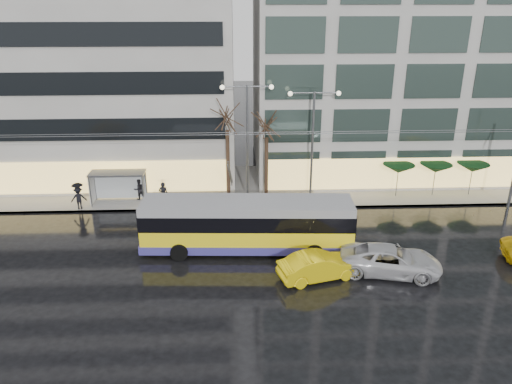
{
  "coord_description": "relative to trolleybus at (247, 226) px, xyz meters",
  "views": [
    {
      "loc": [
        1.1,
        -25.89,
        15.32
      ],
      "look_at": [
        2.42,
        5.0,
        3.04
      ],
      "focal_mm": 35.0,
      "sensor_mm": 36.0,
      "label": 1
    }
  ],
  "objects": [
    {
      "name": "bus_shelter",
      "position": [
        -10.14,
        8.12,
        0.3
      ],
      "size": [
        4.2,
        1.6,
        2.51
      ],
      "color": "#595B60",
      "rests_on": "sidewalk"
    },
    {
      "name": "trolleybus",
      "position": [
        0.0,
        0.0,
        0.0
      ],
      "size": [
        13.39,
        5.47,
        6.15
      ],
      "color": "yellow",
      "rests_on": "ground"
    },
    {
      "name": "parasol_a",
      "position": [
        12.24,
        8.43,
        0.78
      ],
      "size": [
        2.5,
        2.5,
        2.65
      ],
      "color": "#595B60",
      "rests_on": "sidewalk"
    },
    {
      "name": "taxi_b",
      "position": [
        4.04,
        -3.6,
        -0.88
      ],
      "size": [
        5.04,
        2.9,
        1.57
      ],
      "primitive_type": "imported",
      "rotation": [
        0.0,
        0.0,
        1.85
      ],
      "color": "yellow",
      "rests_on": "ground"
    },
    {
      "name": "street_lamp_near",
      "position": [
        0.24,
        8.23,
        4.33
      ],
      "size": [
        3.96,
        0.36,
        9.03
      ],
      "color": "#595B60",
      "rests_on": "sidewalk"
    },
    {
      "name": "tree_a",
      "position": [
        -1.26,
        8.43,
        5.42
      ],
      "size": [
        3.2,
        3.2,
        8.4
      ],
      "color": "black",
      "rests_on": "sidewalk"
    },
    {
      "name": "tree_b",
      "position": [
        1.74,
        8.63,
        4.73
      ],
      "size": [
        3.2,
        3.2,
        7.7
      ],
      "color": "black",
      "rests_on": "sidewalk"
    },
    {
      "name": "building_right",
      "position": [
        17.24,
        16.43,
        10.99
      ],
      "size": [
        32.0,
        14.0,
        25.0
      ],
      "primitive_type": "cube",
      "color": "#9C9A95",
      "rests_on": "sidewalk"
    },
    {
      "name": "pedestrian_b",
      "position": [
        -8.35,
        8.58,
        -0.68
      ],
      "size": [
        1.02,
        0.95,
        1.67
      ],
      "color": "black",
      "rests_on": "sidewalk"
    },
    {
      "name": "pedestrian_a",
      "position": [
        -6.22,
        7.1,
        -0.1
      ],
      "size": [
        1.07,
        1.09,
        2.19
      ],
      "color": "black",
      "rests_on": "sidewalk"
    },
    {
      "name": "sidewalk",
      "position": [
        0.24,
        11.43,
        -1.59
      ],
      "size": [
        80.0,
        10.0,
        0.15
      ],
      "primitive_type": "cube",
      "color": "gray",
      "rests_on": "ground"
    },
    {
      "name": "street_lamp_far",
      "position": [
        5.24,
        8.23,
        4.05
      ],
      "size": [
        3.96,
        0.36,
        8.53
      ],
      "color": "#595B60",
      "rests_on": "sidewalk"
    },
    {
      "name": "pedestrian_c",
      "position": [
        -12.54,
        6.83,
        -0.4
      ],
      "size": [
        1.26,
        0.99,
        2.11
      ],
      "color": "black",
      "rests_on": "sidewalk"
    },
    {
      "name": "catenary",
      "position": [
        -0.76,
        5.37,
        2.59
      ],
      "size": [
        42.24,
        5.12,
        7.0
      ],
      "color": "#595B60",
      "rests_on": "ground"
    },
    {
      "name": "building_left",
      "position": [
        -17.76,
        16.43,
        9.49
      ],
      "size": [
        34.0,
        14.0,
        22.0
      ],
      "primitive_type": "cube",
      "color": "#9C9A95",
      "rests_on": "sidewalk"
    },
    {
      "name": "parasol_b",
      "position": [
        15.24,
        8.43,
        0.78
      ],
      "size": [
        2.5,
        2.5,
        2.65
      ],
      "color": "#595B60",
      "rests_on": "sidewalk"
    },
    {
      "name": "parasol_c",
      "position": [
        18.24,
        8.43,
        0.78
      ],
      "size": [
        2.5,
        2.5,
        2.65
      ],
      "color": "#595B60",
      "rests_on": "sidewalk"
    },
    {
      "name": "ground",
      "position": [
        -1.76,
        -2.57,
        -1.66
      ],
      "size": [
        140.0,
        140.0,
        0.0
      ],
      "primitive_type": "plane",
      "color": "black",
      "rests_on": "ground"
    },
    {
      "name": "kerb",
      "position": [
        0.24,
        6.48,
        -1.59
      ],
      "size": [
        80.0,
        0.1,
        0.15
      ],
      "primitive_type": "cube",
      "color": "slate",
      "rests_on": "ground"
    },
    {
      "name": "sedan_silver",
      "position": [
        8.33,
        -3.14,
        -0.85
      ],
      "size": [
        6.3,
        3.89,
        1.63
      ],
      "primitive_type": "imported",
      "rotation": [
        0.0,
        0.0,
        1.36
      ],
      "color": "silver",
      "rests_on": "ground"
    }
  ]
}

